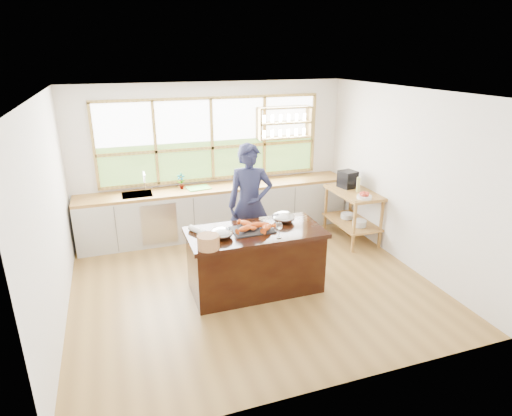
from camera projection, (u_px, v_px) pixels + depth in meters
name	position (u px, v px, depth m)	size (l,w,h in m)	color
ground_plane	(251.00, 282.00, 6.28)	(5.00, 5.00, 0.00)	olive
room_shell	(241.00, 157.00, 6.14)	(5.02, 4.52, 2.71)	silver
back_counter	(217.00, 210.00, 7.84)	(4.90, 0.63, 0.90)	#B7B3AC
right_shelf_unit	(353.00, 207.00, 7.52)	(0.62, 1.10, 0.90)	#A2772F
island	(255.00, 260.00, 5.94)	(1.85, 0.90, 0.90)	black
cook	(250.00, 205.00, 6.61)	(0.70, 0.46, 1.91)	#1B1E3B
potted_plant	(181.00, 181.00, 7.51)	(0.15, 0.10, 0.28)	slate
cutting_board	(199.00, 188.00, 7.59)	(0.40, 0.30, 0.01)	#58AD43
espresso_machine	(348.00, 179.00, 7.59)	(0.26, 0.28, 0.30)	black
wine_bottle	(358.00, 184.00, 7.37)	(0.06, 0.06, 0.25)	#BEC164
fruit_bowl	(364.00, 196.00, 7.05)	(0.25, 0.25, 0.11)	silver
slate_board	(252.00, 230.00, 5.79)	(0.55, 0.40, 0.02)	black
lobster_pile	(254.00, 226.00, 5.78)	(0.52, 0.44, 0.08)	orange
mixing_bowl_left	(222.00, 233.00, 5.55)	(0.29, 0.29, 0.14)	#AFB0B5
mixing_bowl_right	(283.00, 217.00, 6.07)	(0.32, 0.32, 0.16)	#AFB0B5
wine_glass	(279.00, 226.00, 5.51)	(0.08, 0.08, 0.22)	white
wicker_basket	(208.00, 242.00, 5.23)	(0.27, 0.27, 0.18)	#A47546
parchment_roll	(197.00, 230.00, 5.69)	(0.08, 0.08, 0.30)	white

